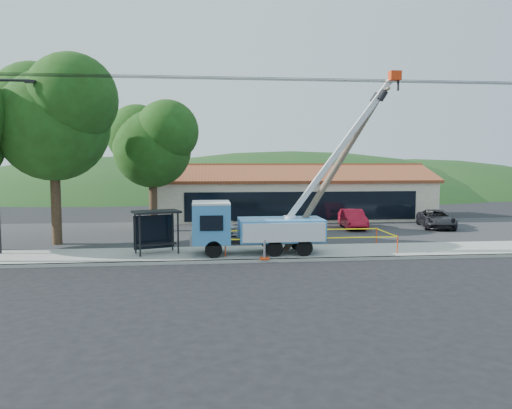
{
  "coord_description": "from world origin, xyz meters",
  "views": [
    {
      "loc": [
        -3.65,
        -21.5,
        4.88
      ],
      "look_at": [
        -0.79,
        5.0,
        2.55
      ],
      "focal_mm": 35.0,
      "sensor_mm": 36.0,
      "label": 1
    }
  ],
  "objects_px": {
    "leaning_pole": "(343,156)",
    "bus_shelter": "(156,222)",
    "car_red": "(353,230)",
    "utility_truck": "(255,225)",
    "car_silver": "(219,236)",
    "car_dark": "(436,229)"
  },
  "relations": [
    {
      "from": "leaning_pole",
      "to": "bus_shelter",
      "type": "distance_m",
      "value": 10.3
    },
    {
      "from": "car_red",
      "to": "bus_shelter",
      "type": "bearing_deg",
      "value": -141.97
    },
    {
      "from": "utility_truck",
      "to": "bus_shelter",
      "type": "xyz_separation_m",
      "value": [
        -5.05,
        0.62,
        0.12
      ]
    },
    {
      "from": "utility_truck",
      "to": "car_silver",
      "type": "bearing_deg",
      "value": 102.53
    },
    {
      "from": "car_silver",
      "to": "car_dark",
      "type": "relative_size",
      "value": 0.85
    },
    {
      "from": "leaning_pole",
      "to": "car_silver",
      "type": "height_order",
      "value": "leaning_pole"
    },
    {
      "from": "car_red",
      "to": "utility_truck",
      "type": "bearing_deg",
      "value": -126.26
    },
    {
      "from": "utility_truck",
      "to": "car_dark",
      "type": "bearing_deg",
      "value": 31.9
    },
    {
      "from": "leaning_pole",
      "to": "utility_truck",
      "type": "bearing_deg",
      "value": -175.66
    },
    {
      "from": "utility_truck",
      "to": "car_red",
      "type": "distance_m",
      "value": 12.17
    },
    {
      "from": "car_dark",
      "to": "leaning_pole",
      "type": "bearing_deg",
      "value": -124.26
    },
    {
      "from": "car_dark",
      "to": "bus_shelter",
      "type": "bearing_deg",
      "value": -143.08
    },
    {
      "from": "bus_shelter",
      "to": "car_dark",
      "type": "relative_size",
      "value": 0.57
    },
    {
      "from": "bus_shelter",
      "to": "utility_truck",
      "type": "bearing_deg",
      "value": -26.16
    },
    {
      "from": "leaning_pole",
      "to": "car_silver",
      "type": "bearing_deg",
      "value": 132.65
    },
    {
      "from": "bus_shelter",
      "to": "car_red",
      "type": "xyz_separation_m",
      "value": [
        13.02,
        8.44,
        -1.76
      ]
    },
    {
      "from": "bus_shelter",
      "to": "car_silver",
      "type": "bearing_deg",
      "value": 42.91
    },
    {
      "from": "car_silver",
      "to": "car_red",
      "type": "height_order",
      "value": "car_red"
    },
    {
      "from": "utility_truck",
      "to": "bus_shelter",
      "type": "relative_size",
      "value": 4.08
    },
    {
      "from": "leaning_pole",
      "to": "bus_shelter",
      "type": "xyz_separation_m",
      "value": [
        -9.73,
        0.26,
        -3.38
      ]
    },
    {
      "from": "leaning_pole",
      "to": "car_dark",
      "type": "xyz_separation_m",
      "value": [
        9.35,
        8.38,
        -5.14
      ]
    },
    {
      "from": "bus_shelter",
      "to": "leaning_pole",
      "type": "bearing_deg",
      "value": -20.74
    }
  ]
}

